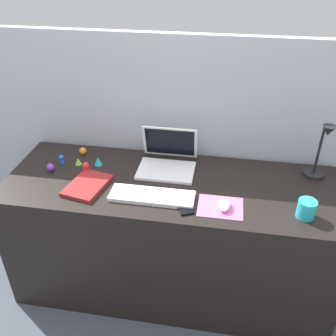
{
  "coord_description": "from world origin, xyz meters",
  "views": [
    {
      "loc": [
        0.24,
        -1.55,
        1.83
      ],
      "look_at": [
        -0.02,
        0.0,
        0.83
      ],
      "focal_mm": 39.96,
      "sensor_mm": 36.0,
      "label": 1
    }
  ],
  "objects_px": {
    "mouse": "(224,205)",
    "desk_lamp": "(320,153)",
    "laptop": "(168,158)",
    "toy_figurine_red": "(86,167)",
    "notebook_pad": "(87,185)",
    "keyboard": "(152,196)",
    "cell_phone": "(184,206)",
    "toy_figurine_purple": "(50,167)",
    "toy_figurine_lime": "(78,161)",
    "coffee_mug": "(306,209)",
    "toy_figurine_cyan": "(98,161)",
    "toy_figurine_blue": "(62,159)",
    "toy_figurine_orange": "(83,151)"
  },
  "relations": [
    {
      "from": "desk_lamp",
      "to": "toy_figurine_lime",
      "type": "bearing_deg",
      "value": -176.8
    },
    {
      "from": "keyboard",
      "to": "laptop",
      "type": "bearing_deg",
      "value": 84.94
    },
    {
      "from": "notebook_pad",
      "to": "toy_figurine_purple",
      "type": "bearing_deg",
      "value": 167.19
    },
    {
      "from": "coffee_mug",
      "to": "toy_figurine_red",
      "type": "bearing_deg",
      "value": 170.6
    },
    {
      "from": "mouse",
      "to": "desk_lamp",
      "type": "relative_size",
      "value": 0.29
    },
    {
      "from": "keyboard",
      "to": "mouse",
      "type": "relative_size",
      "value": 4.27
    },
    {
      "from": "toy_figurine_lime",
      "to": "laptop",
      "type": "bearing_deg",
      "value": 7.55
    },
    {
      "from": "cell_phone",
      "to": "toy_figurine_purple",
      "type": "bearing_deg",
      "value": 142.46
    },
    {
      "from": "toy_figurine_red",
      "to": "toy_figurine_purple",
      "type": "height_order",
      "value": "toy_figurine_red"
    },
    {
      "from": "toy_figurine_red",
      "to": "toy_figurine_lime",
      "type": "distance_m",
      "value": 0.11
    },
    {
      "from": "keyboard",
      "to": "toy_figurine_lime",
      "type": "bearing_deg",
      "value": 153.19
    },
    {
      "from": "toy_figurine_purple",
      "to": "coffee_mug",
      "type": "bearing_deg",
      "value": -7.31
    },
    {
      "from": "notebook_pad",
      "to": "toy_figurine_lime",
      "type": "xyz_separation_m",
      "value": [
        -0.12,
        0.2,
        0.01
      ]
    },
    {
      "from": "toy_figurine_cyan",
      "to": "toy_figurine_blue",
      "type": "bearing_deg",
      "value": -174.68
    },
    {
      "from": "toy_figurine_orange",
      "to": "toy_figurine_lime",
      "type": "height_order",
      "value": "toy_figurine_orange"
    },
    {
      "from": "laptop",
      "to": "coffee_mug",
      "type": "xyz_separation_m",
      "value": [
        0.68,
        -0.32,
        -0.01
      ]
    },
    {
      "from": "keyboard",
      "to": "coffee_mug",
      "type": "xyz_separation_m",
      "value": [
        0.71,
        -0.02,
        0.03
      ]
    },
    {
      "from": "coffee_mug",
      "to": "toy_figurine_purple",
      "type": "bearing_deg",
      "value": 172.69
    },
    {
      "from": "cell_phone",
      "to": "toy_figurine_purple",
      "type": "height_order",
      "value": "toy_figurine_purple"
    },
    {
      "from": "keyboard",
      "to": "cell_phone",
      "type": "distance_m",
      "value": 0.17
    },
    {
      "from": "keyboard",
      "to": "toy_figurine_orange",
      "type": "distance_m",
      "value": 0.59
    },
    {
      "from": "toy_figurine_red",
      "to": "mouse",
      "type": "bearing_deg",
      "value": -14.09
    },
    {
      "from": "desk_lamp",
      "to": "toy_figurine_lime",
      "type": "xyz_separation_m",
      "value": [
        -1.26,
        -0.07,
        -0.13
      ]
    },
    {
      "from": "keyboard",
      "to": "cell_phone",
      "type": "height_order",
      "value": "keyboard"
    },
    {
      "from": "desk_lamp",
      "to": "toy_figurine_orange",
      "type": "bearing_deg",
      "value": 178.37
    },
    {
      "from": "desk_lamp",
      "to": "toy_figurine_red",
      "type": "bearing_deg",
      "value": -173.06
    },
    {
      "from": "laptop",
      "to": "mouse",
      "type": "relative_size",
      "value": 3.12
    },
    {
      "from": "notebook_pad",
      "to": "toy_figurine_red",
      "type": "relative_size",
      "value": 3.72
    },
    {
      "from": "mouse",
      "to": "desk_lamp",
      "type": "xyz_separation_m",
      "value": [
        0.45,
        0.33,
        0.13
      ]
    },
    {
      "from": "toy_figurine_cyan",
      "to": "keyboard",
      "type": "bearing_deg",
      "value": -35.0
    },
    {
      "from": "desk_lamp",
      "to": "toy_figurine_red",
      "type": "height_order",
      "value": "desk_lamp"
    },
    {
      "from": "toy_figurine_cyan",
      "to": "toy_figurine_blue",
      "type": "height_order",
      "value": "toy_figurine_blue"
    },
    {
      "from": "laptop",
      "to": "toy_figurine_red",
      "type": "bearing_deg",
      "value": -161.54
    },
    {
      "from": "laptop",
      "to": "toy_figurine_red",
      "type": "distance_m",
      "value": 0.44
    },
    {
      "from": "toy_figurine_cyan",
      "to": "desk_lamp",
      "type": "bearing_deg",
      "value": 2.87
    },
    {
      "from": "cell_phone",
      "to": "toy_figurine_cyan",
      "type": "relative_size",
      "value": 2.7
    },
    {
      "from": "laptop",
      "to": "mouse",
      "type": "distance_m",
      "value": 0.46
    },
    {
      "from": "mouse",
      "to": "notebook_pad",
      "type": "relative_size",
      "value": 0.4
    },
    {
      "from": "mouse",
      "to": "coffee_mug",
      "type": "xyz_separation_m",
      "value": [
        0.36,
        0.0,
        0.02
      ]
    },
    {
      "from": "toy_figurine_lime",
      "to": "desk_lamp",
      "type": "bearing_deg",
      "value": 3.2
    },
    {
      "from": "keyboard",
      "to": "notebook_pad",
      "type": "relative_size",
      "value": 1.71
    },
    {
      "from": "cell_phone",
      "to": "toy_figurine_orange",
      "type": "distance_m",
      "value": 0.74
    },
    {
      "from": "toy_figurine_purple",
      "to": "notebook_pad",
      "type": "bearing_deg",
      "value": -24.13
    },
    {
      "from": "toy_figurine_cyan",
      "to": "toy_figurine_blue",
      "type": "relative_size",
      "value": 0.9
    },
    {
      "from": "laptop",
      "to": "toy_figurine_lime",
      "type": "height_order",
      "value": "laptop"
    },
    {
      "from": "notebook_pad",
      "to": "coffee_mug",
      "type": "relative_size",
      "value": 2.77
    },
    {
      "from": "cell_phone",
      "to": "toy_figurine_cyan",
      "type": "bearing_deg",
      "value": 127.13
    },
    {
      "from": "mouse",
      "to": "notebook_pad",
      "type": "distance_m",
      "value": 0.69
    },
    {
      "from": "cell_phone",
      "to": "mouse",
      "type": "bearing_deg",
      "value": -17.76
    },
    {
      "from": "desk_lamp",
      "to": "toy_figurine_cyan",
      "type": "distance_m",
      "value": 1.16
    }
  ]
}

